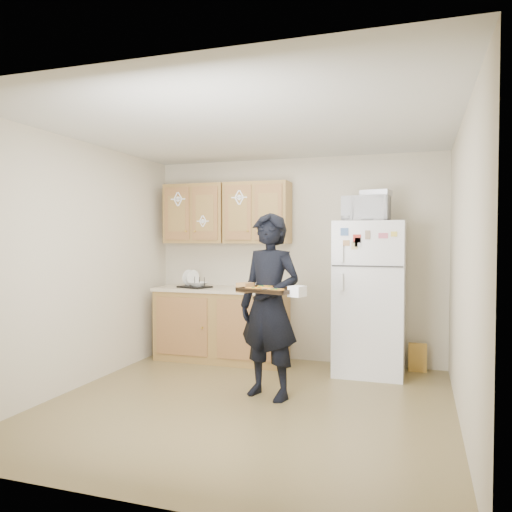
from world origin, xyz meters
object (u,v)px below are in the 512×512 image
object	(u,v)px
baking_tray	(270,290)
microwave	(366,209)
refrigerator	(370,298)
person	(270,306)
dish_rack	(195,282)

from	to	relation	value
baking_tray	microwave	world-z (taller)	microwave
refrigerator	microwave	xyz separation A→B (m)	(-0.04, -0.05, 0.99)
person	dish_rack	xyz separation A→B (m)	(-1.31, 1.12, 0.10)
refrigerator	baking_tray	size ratio (longest dim) A/B	3.42
dish_rack	refrigerator	bearing A→B (deg)	0.99
baking_tray	microwave	xyz separation A→B (m)	(0.69, 1.40, 0.79)
person	microwave	world-z (taller)	microwave
refrigerator	person	xyz separation A→B (m)	(-0.82, -1.16, 0.02)
refrigerator	microwave	size ratio (longest dim) A/B	3.41
refrigerator	baking_tray	distance (m)	1.63
refrigerator	person	distance (m)	1.42
person	baking_tray	size ratio (longest dim) A/B	3.52
baking_tray	microwave	size ratio (longest dim) A/B	1.00
refrigerator	baking_tray	world-z (taller)	refrigerator
microwave	person	bearing A→B (deg)	-121.60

